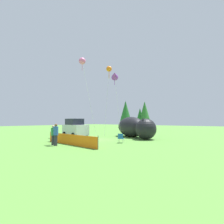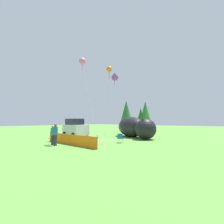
% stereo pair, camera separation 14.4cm
% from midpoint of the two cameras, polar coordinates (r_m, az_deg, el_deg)
% --- Properties ---
extents(ground_plane, '(120.00, 120.00, 0.00)m').
position_cam_midpoint_polar(ground_plane, '(19.49, -5.71, -8.96)').
color(ground_plane, '#548C38').
extents(parked_car, '(4.23, 2.54, 2.34)m').
position_cam_midpoint_polar(parked_car, '(22.91, -12.20, -5.16)').
color(parked_car, '#B7BCC1').
rests_on(parked_car, ground).
extents(folding_chair, '(0.68, 0.68, 0.87)m').
position_cam_midpoint_polar(folding_chair, '(16.51, 2.63, -8.36)').
color(folding_chair, '#1959A5').
rests_on(folding_chair, ground).
extents(inflatable_cat, '(7.20, 5.25, 2.57)m').
position_cam_midpoint_polar(inflatable_cat, '(22.01, 7.00, -5.15)').
color(inflatable_cat, black).
rests_on(inflatable_cat, ground).
extents(safety_fence, '(7.19, 0.57, 0.99)m').
position_cam_midpoint_polar(safety_fence, '(15.66, -13.73, -8.74)').
color(safety_fence, orange).
rests_on(safety_fence, ground).
extents(spectator_in_black_shirt, '(0.37, 0.37, 1.69)m').
position_cam_midpoint_polar(spectator_in_black_shirt, '(15.99, -18.93, -6.84)').
color(spectator_in_black_shirt, '#2D2D38').
rests_on(spectator_in_black_shirt, ground).
extents(spectator_in_green_shirt, '(0.40, 0.40, 1.83)m').
position_cam_midpoint_polar(spectator_in_green_shirt, '(15.39, -18.14, -6.74)').
color(spectator_in_green_shirt, '#2D2D38').
rests_on(spectator_in_green_shirt, ground).
extents(kite_orange_flower, '(0.76, 1.33, 9.48)m').
position_cam_midpoint_polar(kite_orange_flower, '(24.33, -1.16, 13.76)').
color(kite_orange_flower, silver).
rests_on(kite_orange_flower, ground).
extents(kite_pink_octopus, '(1.87, 1.83, 10.59)m').
position_cam_midpoint_polar(kite_pink_octopus, '(24.84, -9.86, 15.99)').
color(kite_pink_octopus, silver).
rests_on(kite_pink_octopus, ground).
extents(kite_purple_delta, '(1.92, 1.79, 8.74)m').
position_cam_midpoint_polar(kite_purple_delta, '(23.71, 0.70, 11.91)').
color(kite_purple_delta, silver).
rests_on(kite_purple_delta, ground).
extents(horizon_tree_east, '(2.59, 2.59, 6.19)m').
position_cam_midpoint_polar(horizon_tree_east, '(56.97, 9.07, -1.08)').
color(horizon_tree_east, brown).
rests_on(horizon_tree_east, ground).
extents(horizon_tree_west, '(3.47, 3.47, 8.27)m').
position_cam_midpoint_polar(horizon_tree_west, '(56.45, 10.55, 0.24)').
color(horizon_tree_west, brown).
rests_on(horizon_tree_west, ground).
extents(horizon_tree_mid, '(3.52, 3.52, 8.41)m').
position_cam_midpoint_polar(horizon_tree_mid, '(55.48, 4.38, 0.35)').
color(horizon_tree_mid, brown).
rests_on(horizon_tree_mid, ground).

